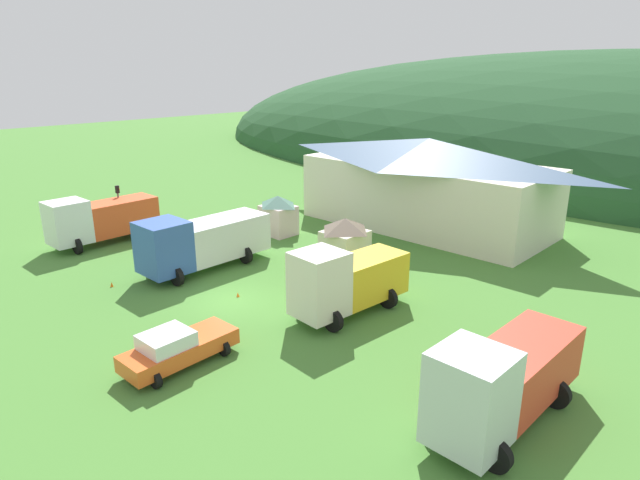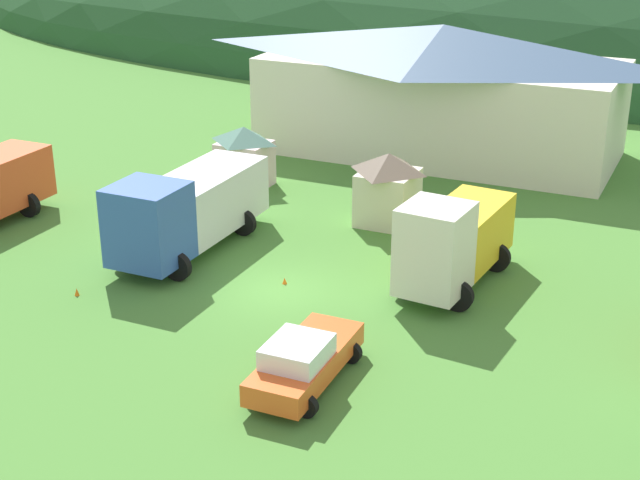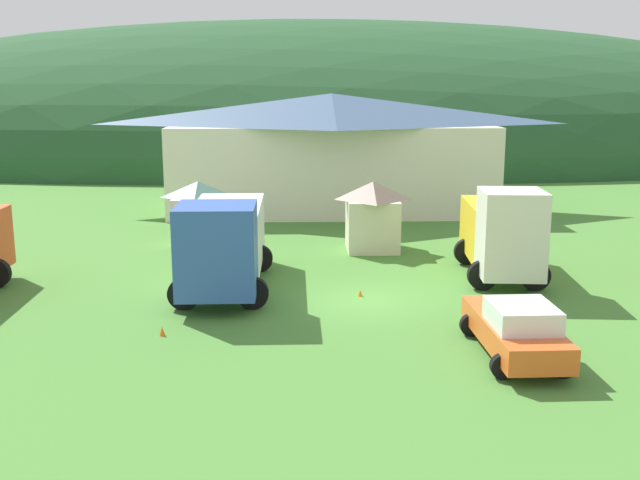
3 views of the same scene
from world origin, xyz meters
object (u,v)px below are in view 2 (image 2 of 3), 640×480
at_px(traffic_cone_near_pickup, 285,284).
at_px(traffic_cone_mid_row, 77,295).
at_px(play_shed_cream, 388,187).
at_px(heavy_rig_striped, 453,240).
at_px(box_truck_blue, 186,208).
at_px(play_shed_pink, 244,156).
at_px(service_pickup_orange, 304,360).
at_px(depot_building, 441,88).

distance_m(traffic_cone_near_pickup, traffic_cone_mid_row, 7.55).
relative_size(play_shed_cream, heavy_rig_striped, 0.47).
distance_m(box_truck_blue, traffic_cone_mid_row, 5.73).
height_order(play_shed_pink, service_pickup_orange, play_shed_pink).
height_order(depot_building, service_pickup_orange, depot_building).
bearing_deg(heavy_rig_striped, traffic_cone_near_pickup, -62.70).
xyz_separation_m(depot_building, traffic_cone_mid_row, (-6.15, -22.80, -3.54)).
bearing_deg(play_shed_cream, box_truck_blue, -133.60).
relative_size(box_truck_blue, traffic_cone_near_pickup, 17.30).
height_order(play_shed_cream, play_shed_pink, play_shed_cream).
height_order(play_shed_pink, traffic_cone_mid_row, play_shed_pink).
xyz_separation_m(depot_building, heavy_rig_striped, (5.86, -16.36, -1.68)).
relative_size(play_shed_pink, service_pickup_orange, 0.60).
bearing_deg(depot_building, box_truck_blue, -105.08).
relative_size(service_pickup_orange, traffic_cone_mid_row, 8.80).
bearing_deg(box_truck_blue, traffic_cone_near_pickup, 76.61).
bearing_deg(traffic_cone_mid_row, box_truck_blue, 74.86).
height_order(play_shed_cream, traffic_cone_mid_row, play_shed_cream).
bearing_deg(heavy_rig_striped, box_truck_blue, -78.85).
bearing_deg(service_pickup_orange, play_shed_cream, -170.30).
distance_m(play_shed_pink, service_pickup_orange, 18.86).
xyz_separation_m(box_truck_blue, traffic_cone_mid_row, (-1.42, -5.23, -1.85)).
bearing_deg(heavy_rig_striped, service_pickup_orange, -7.67).
relative_size(heavy_rig_striped, service_pickup_orange, 1.35).
bearing_deg(heavy_rig_striped, play_shed_cream, -134.47).
relative_size(box_truck_blue, traffic_cone_mid_row, 14.80).
height_order(play_shed_cream, traffic_cone_near_pickup, play_shed_cream).
relative_size(play_shed_pink, heavy_rig_striped, 0.44).
xyz_separation_m(play_shed_cream, box_truck_blue, (-6.10, -6.40, 0.24)).
distance_m(heavy_rig_striped, service_pickup_orange, 8.80).
xyz_separation_m(play_shed_pink, box_truck_blue, (1.97, -8.18, 0.33)).
height_order(service_pickup_orange, traffic_cone_mid_row, service_pickup_orange).
height_order(heavy_rig_striped, traffic_cone_near_pickup, heavy_rig_striped).
distance_m(play_shed_pink, traffic_cone_mid_row, 13.51).
bearing_deg(service_pickup_orange, traffic_cone_mid_row, -102.84).
distance_m(play_shed_cream, play_shed_pink, 8.27).
bearing_deg(play_shed_pink, depot_building, 54.46).
xyz_separation_m(play_shed_cream, traffic_cone_near_pickup, (-1.16, -7.56, -1.62)).
distance_m(depot_building, traffic_cone_near_pickup, 19.06).
bearing_deg(play_shed_cream, traffic_cone_mid_row, -122.86).
height_order(box_truck_blue, heavy_rig_striped, heavy_rig_striped).
bearing_deg(play_shed_pink, play_shed_cream, -12.44).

